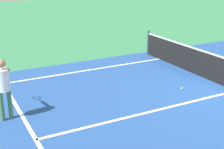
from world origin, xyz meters
The scene contains 5 objects.
line_sideline_left centered at (-4.11, -5.95, 0.00)m, with size 0.10×11.89×0.01m, color white.
line_service_near centered at (0.00, -6.40, 0.00)m, with size 8.22×0.10×0.01m, color white.
line_center_service centered at (0.00, -3.20, 0.00)m, with size 0.10×6.40×0.01m, color white.
player_near centered at (-1.40, -6.78, 1.00)m, with size 1.21×0.41×1.62m.
tennis_ball_near_net centered at (-0.89, -1.43, 0.03)m, with size 0.07×0.07×0.07m, color #CCE033.
Camera 1 is at (6.51, -7.86, 3.81)m, focal length 51.37 mm.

